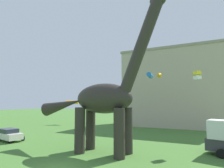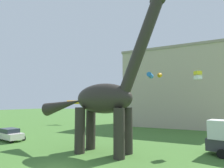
% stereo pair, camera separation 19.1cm
% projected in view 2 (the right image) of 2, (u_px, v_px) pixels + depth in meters
% --- Properties ---
extents(dinosaur_sculpture, '(13.85, 2.93, 14.48)m').
position_uv_depth(dinosaur_sculpture, '(103.00, 98.00, 18.96)').
color(dinosaur_sculpture, '#2D2823').
rests_on(dinosaur_sculpture, ground_plane).
extents(parked_sedan_left, '(4.46, 2.54, 1.55)m').
position_uv_depth(parked_sedan_left, '(10.00, 134.00, 24.61)').
color(parked_sedan_left, silver).
rests_on(parked_sedan_left, ground_plane).
extents(kite_high_left, '(0.86, 0.86, 0.87)m').
position_uv_depth(kite_high_left, '(198.00, 75.00, 20.85)').
color(kite_high_left, yellow).
extents(kite_far_left, '(2.98, 2.92, 0.85)m').
position_uv_depth(kite_far_left, '(74.00, 102.00, 45.06)').
color(kite_far_left, orange).
extents(kite_apex, '(1.61, 1.82, 0.52)m').
position_uv_depth(kite_apex, '(152.00, 75.00, 20.61)').
color(kite_apex, '#287AE5').
extents(background_building_block, '(21.32, 11.96, 15.81)m').
position_uv_depth(background_building_block, '(178.00, 88.00, 41.37)').
color(background_building_block, '#B7A893').
rests_on(background_building_block, ground_plane).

